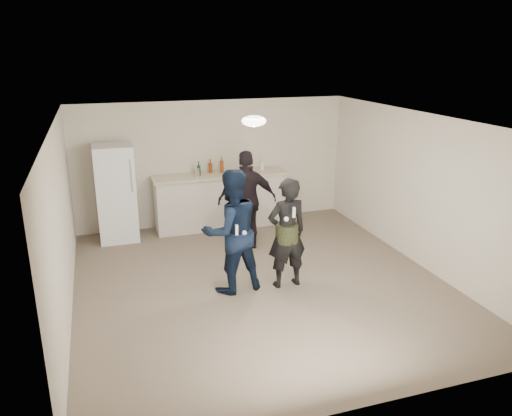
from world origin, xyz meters
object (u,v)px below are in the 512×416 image
object	(u,v)px
man	(231,231)
woman	(287,233)
spectator	(247,200)
counter	(221,201)
shaker	(197,172)
fridge	(116,193)

from	to	relation	value
man	woman	size ratio (longest dim) A/B	1.09
woman	spectator	size ratio (longest dim) A/B	0.95
counter	shaker	distance (m)	0.81
man	spectator	world-z (taller)	man
man	spectator	size ratio (longest dim) A/B	1.04
counter	fridge	size ratio (longest dim) A/B	1.44
shaker	counter	bearing A→B (deg)	7.78
counter	woman	distance (m)	2.90
counter	spectator	bearing A→B (deg)	-81.95
shaker	spectator	distance (m)	1.36
woman	shaker	bearing A→B (deg)	-79.44
woman	spectator	distance (m)	1.65
counter	shaker	bearing A→B (deg)	-172.22
woman	spectator	world-z (taller)	spectator
woman	spectator	bearing A→B (deg)	-90.74
man	spectator	bearing A→B (deg)	-123.78
shaker	man	xyz separation A→B (m)	(-0.05, -2.69, -0.25)
shaker	spectator	size ratio (longest dim) A/B	0.10
fridge	shaker	distance (m)	1.57
counter	spectator	size ratio (longest dim) A/B	1.46
counter	spectator	xyz separation A→B (m)	(0.17, -1.23, 0.37)
counter	man	size ratio (longest dim) A/B	1.40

